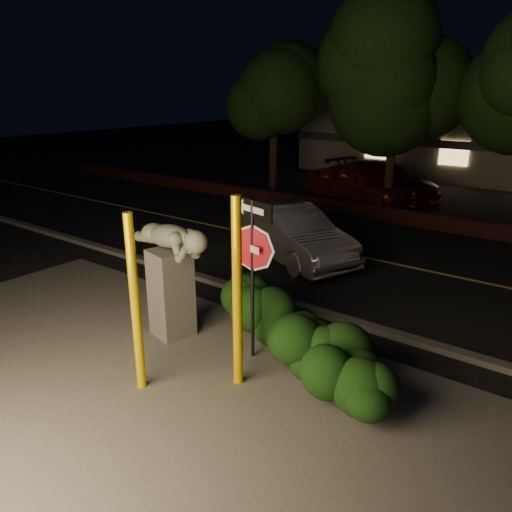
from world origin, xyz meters
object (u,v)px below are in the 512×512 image
(yellow_pole_right, at_px, (237,295))
(sculpture, at_px, (171,266))
(signpost, at_px, (252,249))
(parked_car_darkred, at_px, (383,180))
(yellow_pole_left, at_px, (135,305))
(silver_sedan, at_px, (291,233))
(parked_car_red, at_px, (357,183))

(yellow_pole_right, relative_size, sculpture, 1.35)
(signpost, height_order, parked_car_darkred, signpost)
(yellow_pole_left, relative_size, parked_car_darkred, 0.55)
(yellow_pole_right, xyz_separation_m, sculpture, (-2.08, 0.55, -0.13))
(yellow_pole_right, xyz_separation_m, signpost, (-0.33, 0.82, 0.49))
(yellow_pole_right, distance_m, silver_sedan, 6.57)
(silver_sedan, distance_m, parked_car_darkred, 9.50)
(signpost, xyz_separation_m, sculpture, (-1.76, -0.27, -0.62))
(yellow_pole_left, bearing_deg, parked_car_red, 103.16)
(parked_car_darkred, bearing_deg, signpost, -151.25)
(sculpture, bearing_deg, yellow_pole_left, -47.43)
(signpost, bearing_deg, sculpture, -156.55)
(yellow_pole_right, distance_m, sculpture, 2.16)
(yellow_pole_left, distance_m, signpost, 2.15)
(silver_sedan, xyz_separation_m, parked_car_red, (-1.86, 8.02, 0.04))
(yellow_pole_left, relative_size, sculpture, 1.25)
(signpost, bearing_deg, yellow_pole_right, -53.47)
(sculpture, distance_m, silver_sedan, 5.42)
(sculpture, bearing_deg, yellow_pole_right, -1.43)
(yellow_pole_right, height_order, silver_sedan, yellow_pole_right)
(yellow_pole_left, height_order, sculpture, yellow_pole_left)
(silver_sedan, bearing_deg, parked_car_red, 36.68)
(yellow_pole_right, distance_m, parked_car_red, 14.69)
(yellow_pole_right, bearing_deg, parked_car_red, 108.62)
(silver_sedan, height_order, parked_car_darkred, parked_car_darkred)
(yellow_pole_left, relative_size, yellow_pole_right, 0.93)
(parked_car_red, distance_m, parked_car_darkred, 1.50)
(yellow_pole_right, bearing_deg, yellow_pole_left, -138.36)
(yellow_pole_left, xyz_separation_m, signpost, (0.86, 1.88, 0.60))
(yellow_pole_left, xyz_separation_m, silver_sedan, (-1.64, 6.93, -0.72))
(parked_car_red, bearing_deg, parked_car_darkred, -10.76)
(sculpture, height_order, parked_car_red, sculpture)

